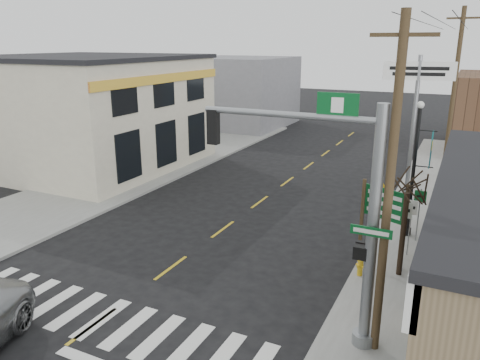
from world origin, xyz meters
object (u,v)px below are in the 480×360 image
at_px(guide_sign, 383,213).
at_px(bare_tree, 409,177).
at_px(fire_hydrant, 360,266).
at_px(traffic_signal_pole, 343,201).
at_px(lamp_post, 416,160).
at_px(utility_pole_near, 389,191).
at_px(dance_center_sign, 417,92).
at_px(utility_pole_far, 453,94).

distance_m(guide_sign, bare_tree, 1.72).
bearing_deg(bare_tree, fire_hydrant, -150.80).
height_order(traffic_signal_pole, bare_tree, traffic_signal_pole).
relative_size(lamp_post, utility_pole_near, 0.66).
distance_m(traffic_signal_pole, fire_hydrant, 5.18).
bearing_deg(lamp_post, utility_pole_near, -90.53).
bearing_deg(dance_center_sign, traffic_signal_pole, -102.29).
bearing_deg(traffic_signal_pole, fire_hydrant, 92.22).
distance_m(traffic_signal_pole, bare_tree, 4.58).
bearing_deg(traffic_signal_pole, utility_pole_far, 84.98).
height_order(lamp_post, dance_center_sign, dance_center_sign).
distance_m(traffic_signal_pole, utility_pole_near, 1.16).
distance_m(fire_hydrant, lamp_post, 5.35).
bearing_deg(lamp_post, dance_center_sign, 96.50).
xyz_separation_m(traffic_signal_pole, guide_sign, (0.33, 4.84, -1.91)).
xyz_separation_m(fire_hydrant, bare_tree, (1.20, 0.67, 3.14)).
distance_m(bare_tree, utility_pole_near, 4.54).
height_order(dance_center_sign, utility_pole_near, utility_pole_near).
relative_size(utility_pole_near, utility_pole_far, 0.88).
bearing_deg(dance_center_sign, utility_pole_far, 59.27).
bearing_deg(utility_pole_far, fire_hydrant, -92.43).
bearing_deg(utility_pole_near, bare_tree, 95.29).
xyz_separation_m(fire_hydrant, dance_center_sign, (0.30, 9.72, 4.97)).
height_order(traffic_signal_pole, utility_pole_far, utility_pole_far).
relative_size(guide_sign, dance_center_sign, 0.44).
height_order(traffic_signal_pole, fire_hydrant, traffic_signal_pole).
bearing_deg(utility_pole_near, lamp_post, 96.31).
relative_size(guide_sign, utility_pole_far, 0.33).
height_order(traffic_signal_pole, utility_pole_near, utility_pole_near).
xyz_separation_m(utility_pole_near, utility_pole_far, (0.62, 17.87, 0.57)).
bearing_deg(utility_pole_near, dance_center_sign, 99.10).
relative_size(traffic_signal_pole, lamp_post, 1.19).
xyz_separation_m(lamp_post, dance_center_sign, (-0.75, 5.33, 2.12)).
distance_m(traffic_signal_pole, lamp_post, 8.24).
distance_m(dance_center_sign, utility_pole_far, 4.63).
bearing_deg(bare_tree, utility_pole_far, 87.37).
height_order(guide_sign, utility_pole_far, utility_pole_far).
distance_m(dance_center_sign, bare_tree, 9.28).
bearing_deg(bare_tree, guide_sign, 151.75).
relative_size(dance_center_sign, utility_pole_far, 0.75).
xyz_separation_m(guide_sign, utility_pole_far, (1.37, 13.00, 2.89)).
xyz_separation_m(traffic_signal_pole, lamp_post, (0.94, 8.16, -0.70)).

